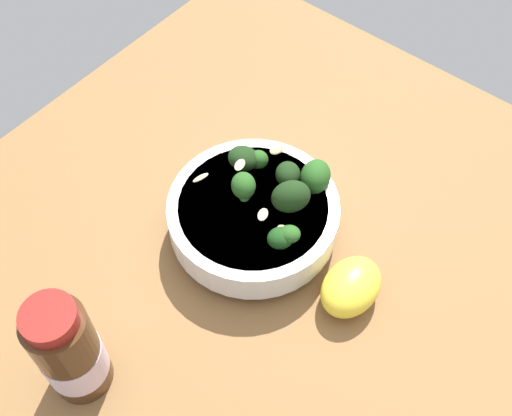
% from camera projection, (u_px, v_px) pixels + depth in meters
% --- Properties ---
extents(ground_plane, '(0.72, 0.72, 0.04)m').
position_uv_depth(ground_plane, '(275.00, 255.00, 0.72)').
color(ground_plane, brown).
extents(bowl_of_broccoli, '(0.18, 0.18, 0.09)m').
position_uv_depth(bowl_of_broccoli, '(259.00, 209.00, 0.69)').
color(bowl_of_broccoli, white).
rests_on(bowl_of_broccoli, ground_plane).
extents(lemon_wedge, '(0.06, 0.08, 0.04)m').
position_uv_depth(lemon_wedge, '(349.00, 289.00, 0.65)').
color(lemon_wedge, yellow).
rests_on(lemon_wedge, ground_plane).
extents(bottle_short, '(0.06, 0.06, 0.14)m').
position_uv_depth(bottle_short, '(69.00, 352.00, 0.57)').
color(bottle_short, '#472814').
rests_on(bottle_short, ground_plane).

